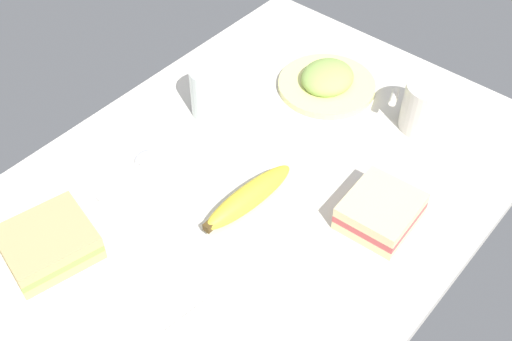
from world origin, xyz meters
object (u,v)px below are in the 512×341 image
(paper_napkin, at_px, (238,336))
(glass_of_milk, at_px, (213,93))
(plate_of_food, at_px, (327,81))
(coffee_mug_black, at_px, (426,106))
(sandwich_side, at_px, (380,211))
(sandwich_main, at_px, (48,243))
(spoon, at_px, (134,166))
(banana, at_px, (249,197))

(paper_napkin, bearing_deg, glass_of_milk, 47.08)
(plate_of_food, relative_size, glass_of_milk, 1.93)
(coffee_mug_black, height_order, sandwich_side, coffee_mug_black)
(sandwich_main, height_order, paper_napkin, sandwich_main)
(coffee_mug_black, relative_size, spoon, 0.81)
(coffee_mug_black, distance_m, banana, 0.34)
(plate_of_food, relative_size, paper_napkin, 1.28)
(sandwich_side, bearing_deg, plate_of_food, 50.27)
(sandwich_side, relative_size, spoon, 0.89)
(glass_of_milk, bearing_deg, sandwich_main, -174.80)
(coffee_mug_black, xyz_separation_m, sandwich_main, (-0.57, 0.26, -0.02))
(sandwich_side, distance_m, spoon, 0.39)
(coffee_mug_black, distance_m, paper_napkin, 0.50)
(coffee_mug_black, distance_m, sandwich_side, 0.23)
(banana, distance_m, spoon, 0.20)
(sandwich_side, bearing_deg, coffee_mug_black, 14.64)
(plate_of_food, distance_m, banana, 0.31)
(sandwich_main, relative_size, paper_napkin, 1.03)
(paper_napkin, bearing_deg, banana, 37.18)
(sandwich_side, bearing_deg, paper_napkin, 173.31)
(coffee_mug_black, relative_size, paper_napkin, 0.75)
(spoon, height_order, paper_napkin, spoon)
(sandwich_main, height_order, spoon, sandwich_main)
(glass_of_milk, height_order, banana, glass_of_milk)
(coffee_mug_black, xyz_separation_m, sandwich_side, (-0.22, -0.06, -0.02))
(coffee_mug_black, bearing_deg, glass_of_milk, 124.23)
(spoon, bearing_deg, sandwich_main, -169.12)
(sandwich_side, bearing_deg, spoon, 114.34)
(plate_of_food, xyz_separation_m, spoon, (-0.36, 0.11, -0.01))
(glass_of_milk, relative_size, spoon, 0.71)
(coffee_mug_black, distance_m, sandwich_main, 0.63)
(plate_of_food, bearing_deg, sandwich_main, 171.83)
(coffee_mug_black, bearing_deg, sandwich_main, 155.41)
(plate_of_food, relative_size, sandwich_main, 1.24)
(spoon, bearing_deg, plate_of_food, -17.63)
(glass_of_milk, bearing_deg, sandwich_side, -93.59)
(sandwich_main, bearing_deg, paper_napkin, -75.91)
(coffee_mug_black, height_order, banana, coffee_mug_black)
(plate_of_food, height_order, spoon, plate_of_food)
(plate_of_food, distance_m, spoon, 0.38)
(plate_of_food, xyz_separation_m, glass_of_milk, (-0.18, 0.11, 0.02))
(plate_of_food, distance_m, paper_napkin, 0.52)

